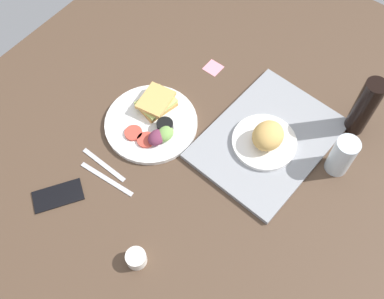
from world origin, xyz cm
name	(u,v)px	position (x,y,z in cm)	size (l,w,h in cm)	color
ground_plane	(188,149)	(0.00, 0.00, -1.50)	(190.00, 150.00, 3.00)	#4C3828
serving_tray	(268,139)	(-16.76, 18.40, 0.80)	(45.00, 33.00, 1.60)	gray
bread_plate_near	(266,139)	(-14.42, 18.73, 4.67)	(19.96, 19.96, 8.59)	white
plate_with_salad	(153,121)	(0.18, -13.94, 1.67)	(29.57, 29.57, 5.40)	white
drinking_glass	(342,156)	(-21.51, 39.83, 6.94)	(6.88, 6.88, 13.87)	silver
soda_bottle	(364,107)	(-37.68, 37.37, 10.94)	(6.40, 6.40, 21.88)	black
espresso_cup	(136,258)	(36.81, 10.93, 2.00)	(5.60, 5.60, 4.00)	silver
fork	(104,165)	(20.83, -16.35, 0.25)	(17.00, 1.40, 0.50)	#B7B7BC
knife	(107,179)	(23.83, -12.35, 0.25)	(19.00, 1.40, 0.50)	#B7B7BC
cell_phone	(58,195)	(36.52, -19.90, 0.40)	(14.40, 7.20, 0.80)	black
sticky_note	(213,68)	(-30.22, -12.48, 0.06)	(5.60, 5.60, 0.12)	pink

